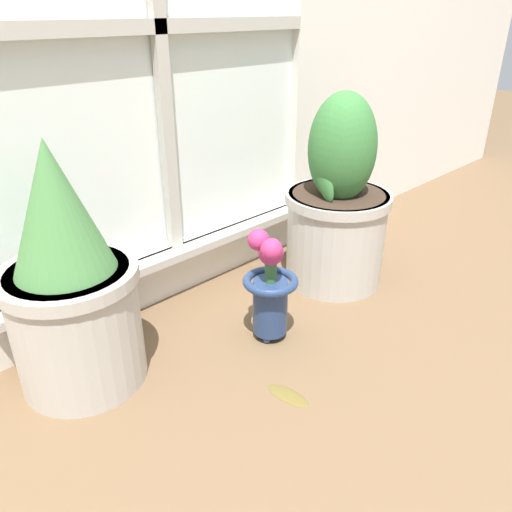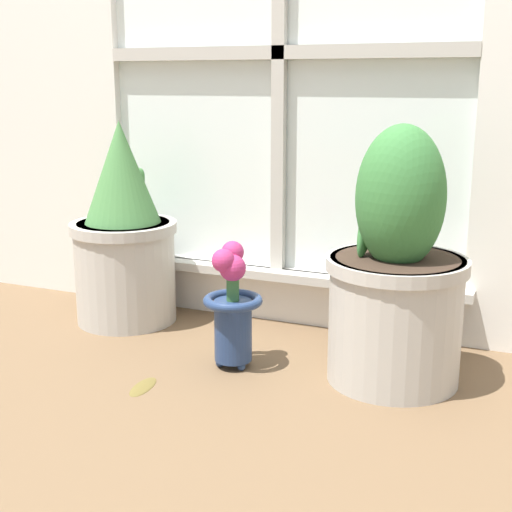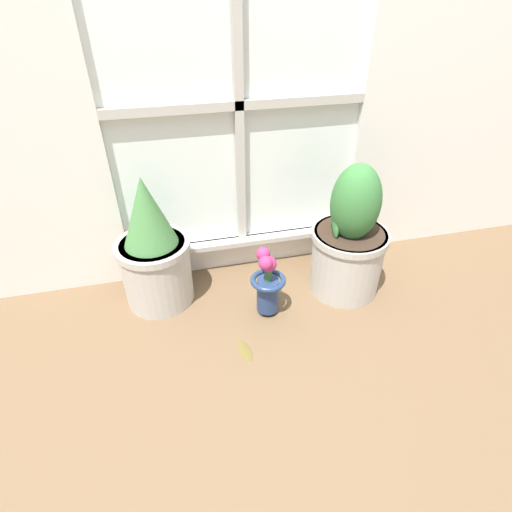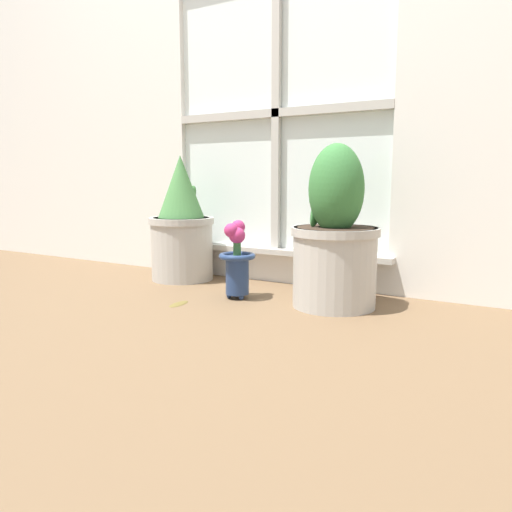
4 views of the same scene
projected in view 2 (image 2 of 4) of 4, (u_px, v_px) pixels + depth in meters
The scene contains 5 objects.
ground_plane at pixel (185, 395), 1.58m from camera, with size 10.00×10.00×0.00m, color brown.
potted_plant_left at pixel (124, 236), 2.01m from camera, with size 0.30×0.30×0.57m.
potted_plant_right at pixel (396, 280), 1.61m from camera, with size 0.32×0.32×0.59m.
flower_vase at pixel (232, 307), 1.70m from camera, with size 0.14×0.14×0.31m.
fallen_leaf at pixel (143, 385), 1.62m from camera, with size 0.06×0.11×0.01m.
Camera 2 is at (0.72, -1.28, 0.68)m, focal length 50.00 mm.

